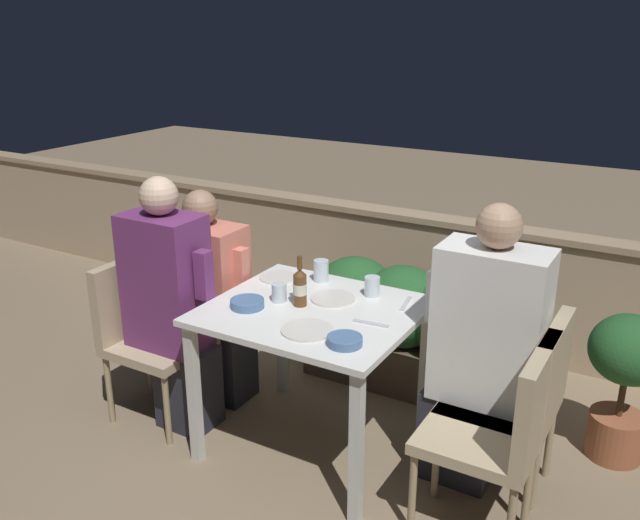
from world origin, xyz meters
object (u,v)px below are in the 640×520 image
at_px(person_purple_stripe, 172,305).
at_px(beer_bottle, 300,286).
at_px(chair_left_far, 183,302).
at_px(person_white_polo, 481,351).
at_px(chair_left_near, 145,324).
at_px(potted_plant, 626,373).
at_px(chair_right_far, 523,393).
at_px(chair_right_near, 506,423).
at_px(person_coral_top, 210,297).

height_order(person_purple_stripe, beer_bottle, person_purple_stripe).
height_order(chair_left_far, person_white_polo, person_white_polo).
distance_m(chair_left_near, person_white_polo, 1.74).
distance_m(chair_left_near, potted_plant, 2.40).
bearing_deg(chair_right_far, potted_plant, 56.45).
bearing_deg(person_white_polo, chair_left_near, -170.27).
bearing_deg(chair_left_near, person_purple_stripe, 0.00).
distance_m(chair_right_near, chair_right_far, 0.26).
bearing_deg(chair_left_far, person_purple_stripe, -55.44).
distance_m(chair_left_near, chair_right_far, 1.92).
distance_m(chair_left_far, chair_right_near, 1.95).
height_order(chair_left_near, person_white_polo, person_white_polo).
height_order(chair_left_far, chair_right_near, same).
xyz_separation_m(chair_left_far, chair_right_far, (1.93, -0.03, 0.00)).
distance_m(chair_left_near, person_coral_top, 0.38).
bearing_deg(chair_left_far, chair_right_far, -0.93).
relative_size(person_coral_top, potted_plant, 1.60).
relative_size(chair_right_near, beer_bottle, 3.49).
height_order(person_coral_top, potted_plant, person_coral_top).
height_order(chair_left_far, person_coral_top, person_coral_top).
bearing_deg(person_purple_stripe, potted_plant, 21.79).
height_order(chair_left_near, beer_bottle, beer_bottle).
height_order(chair_right_near, person_white_polo, person_white_polo).
bearing_deg(chair_left_near, chair_right_near, 0.82).
bearing_deg(chair_left_near, beer_bottle, 10.42).
bearing_deg(chair_right_near, person_coral_top, 170.24).
height_order(person_white_polo, beer_bottle, person_white_polo).
bearing_deg(person_white_polo, chair_left_far, 178.97).
bearing_deg(chair_right_far, person_white_polo, 180.00).
bearing_deg(chair_left_near, person_white_polo, 9.73).
bearing_deg(chair_right_far, beer_bottle, -172.69).
bearing_deg(potted_plant, chair_right_far, -123.55).
bearing_deg(chair_right_far, chair_left_near, -171.27).
distance_m(person_white_polo, beer_bottle, 0.87).
relative_size(chair_left_near, person_coral_top, 0.72).
bearing_deg(beer_bottle, person_purple_stripe, -166.57).
bearing_deg(chair_right_near, person_purple_stripe, -179.08).
height_order(person_coral_top, beer_bottle, person_coral_top).
distance_m(person_purple_stripe, potted_plant, 2.22).
bearing_deg(chair_right_near, chair_right_far, 89.56).
relative_size(chair_right_far, potted_plant, 1.15).
bearing_deg(chair_left_near, chair_left_far, 94.27).
relative_size(chair_left_far, person_white_polo, 0.64).
distance_m(chair_left_near, chair_left_far, 0.32).
bearing_deg(person_coral_top, person_white_polo, -1.17).
bearing_deg(chair_right_far, chair_right_near, -90.44).
bearing_deg(person_white_polo, chair_right_far, 0.00).
bearing_deg(person_white_polo, beer_bottle, -170.98).
bearing_deg(chair_right_far, person_purple_stripe, -170.27).
bearing_deg(chair_left_near, potted_plant, 20.03).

